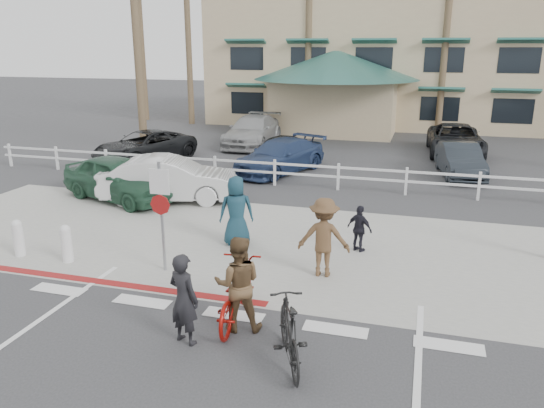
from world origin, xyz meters
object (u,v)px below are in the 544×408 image
(bike_red, at_px, (235,293))
(car_white_sedan, at_px, (170,179))
(car_red_compact, at_px, (119,178))
(sign_post, at_px, (162,211))
(bike_black, at_px, (289,332))

(bike_red, height_order, car_white_sedan, car_white_sedan)
(car_red_compact, bearing_deg, sign_post, -119.90)
(car_white_sedan, bearing_deg, bike_black, -158.52)
(bike_red, height_order, bike_black, bike_black)
(bike_black, bearing_deg, bike_red, -62.33)
(sign_post, xyz_separation_m, car_white_sedan, (-2.53, 5.33, -0.69))
(bike_black, bearing_deg, car_white_sedan, -75.66)
(sign_post, bearing_deg, car_white_sedan, 115.37)
(sign_post, bearing_deg, bike_red, -36.35)
(bike_red, relative_size, car_red_compact, 0.49)
(sign_post, relative_size, bike_red, 1.35)
(sign_post, relative_size, car_red_compact, 0.65)
(car_white_sedan, height_order, car_red_compact, car_white_sedan)
(sign_post, distance_m, car_red_compact, 6.60)
(bike_black, xyz_separation_m, car_red_compact, (-7.99, 7.86, 0.18))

